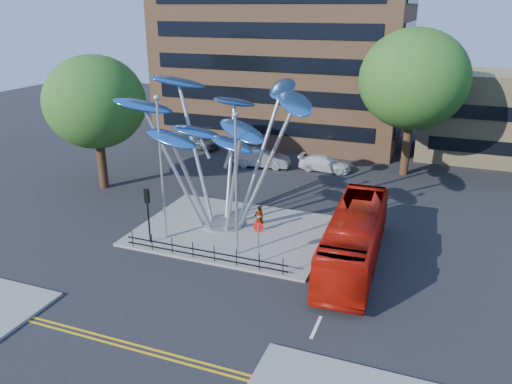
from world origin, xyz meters
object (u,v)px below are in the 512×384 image
at_px(tree_right, 414,79).
at_px(parked_car_right, 325,163).
at_px(no_entry_sign_island, 258,235).
at_px(leaf_sculpture, 221,123).
at_px(red_bus, 354,238).
at_px(street_lamp_left, 161,156).
at_px(pedestrian, 259,218).
at_px(parked_car_mid, 262,158).
at_px(traffic_light_island, 147,205).
at_px(parked_car_left, 197,141).
at_px(street_lamp_right, 236,173).
at_px(tree_left, 95,102).

height_order(tree_right, parked_car_right, tree_right).
bearing_deg(parked_car_right, no_entry_sign_island, -178.00).
relative_size(leaf_sculpture, no_entry_sign_island, 5.19).
height_order(leaf_sculpture, parked_car_right, leaf_sculpture).
distance_m(tree_right, red_bus, 18.58).
bearing_deg(street_lamp_left, pedestrian, 29.60).
bearing_deg(no_entry_sign_island, parked_car_mid, 109.71).
relative_size(traffic_light_island, red_bus, 0.31).
distance_m(leaf_sculpture, parked_car_left, 20.18).
bearing_deg(street_lamp_right, street_lamp_left, 174.29).
distance_m(traffic_light_island, parked_car_left, 21.79).
height_order(street_lamp_left, parked_car_right, street_lamp_left).
bearing_deg(tree_left, parked_car_mid, 43.94).
height_order(parked_car_left, parked_car_right, parked_car_left).
height_order(tree_left, parked_car_right, tree_left).
xyz_separation_m(street_lamp_right, pedestrian, (0.07, 3.38, -4.07)).
bearing_deg(traffic_light_island, pedestrian, 34.86).
bearing_deg(red_bus, parked_car_mid, 124.00).
bearing_deg(street_lamp_right, parked_car_right, 87.03).
relative_size(tree_left, parked_car_mid, 2.08).
relative_size(tree_right, no_entry_sign_island, 4.94).
relative_size(parked_car_left, parked_car_right, 0.99).
relative_size(street_lamp_left, pedestrian, 5.06).
bearing_deg(parked_car_right, tree_right, -77.13).
bearing_deg(no_entry_sign_island, traffic_light_island, -179.87).
bearing_deg(leaf_sculpture, tree_right, 56.69).
xyz_separation_m(tree_right, pedestrian, (-7.43, -15.62, -7.02)).
xyz_separation_m(red_bus, pedestrian, (-6.33, 1.76, -0.54)).
relative_size(tree_right, parked_car_mid, 2.44).
xyz_separation_m(no_entry_sign_island, pedestrian, (-1.43, 3.86, -0.80)).
distance_m(traffic_light_island, no_entry_sign_island, 7.05).
bearing_deg(leaf_sculpture, traffic_light_island, -125.04).
relative_size(red_bus, pedestrian, 6.43).
bearing_deg(tree_left, parked_car_right, 34.29).
relative_size(tree_left, street_lamp_left, 1.17).
relative_size(no_entry_sign_island, parked_car_right, 0.54).
height_order(street_lamp_right, traffic_light_island, street_lamp_right).
bearing_deg(parked_car_mid, leaf_sculpture, -178.19).
xyz_separation_m(traffic_light_island, pedestrian, (5.57, 3.88, -1.59)).
xyz_separation_m(street_lamp_left, parked_car_mid, (0.40, 16.04, -4.54)).
bearing_deg(parked_car_mid, tree_left, 126.77).
xyz_separation_m(street_lamp_left, street_lamp_right, (5.00, -0.50, -0.26)).
bearing_deg(no_entry_sign_island, tree_right, 72.88).
height_order(tree_right, street_lamp_right, tree_right).
bearing_deg(leaf_sculpture, parked_car_mid, 98.98).
distance_m(tree_left, traffic_light_island, 12.44).
xyz_separation_m(street_lamp_left, parked_car_left, (-7.86, 19.43, -4.59)).
relative_size(traffic_light_island, pedestrian, 1.97).
bearing_deg(parked_car_left, street_lamp_right, -139.55).
bearing_deg(red_bus, tree_left, 163.17).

